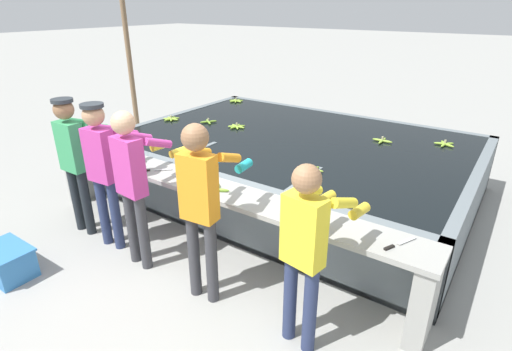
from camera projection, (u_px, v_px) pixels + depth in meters
ground_plane at (195, 258)px, 4.42m from camera, size 80.00×80.00×0.00m
wash_tank at (293, 165)px, 5.89m from camera, size 4.84×3.45×0.82m
work_ledge at (206, 203)px, 4.35m from camera, size 4.84×0.45×0.82m
worker_0 at (75, 154)px, 4.60m from camera, size 0.41×0.72×1.65m
worker_1 at (104, 163)px, 4.30m from camera, size 0.44×0.73×1.67m
worker_2 at (133, 177)px, 3.96m from camera, size 0.44×0.73×1.69m
worker_3 at (201, 198)px, 3.47m from camera, size 0.45×0.73×1.72m
worker_4 at (306, 243)px, 2.98m from camera, size 0.48×0.73×1.60m
banana_bunch_floating_0 at (208, 122)px, 6.44m from camera, size 0.24×0.24×0.08m
banana_bunch_floating_1 at (382, 141)px, 5.56m from camera, size 0.28×0.28×0.08m
banana_bunch_floating_2 at (311, 170)px, 4.58m from camera, size 0.28×0.28×0.08m
banana_bunch_floating_3 at (171, 119)px, 6.60m from camera, size 0.28×0.28×0.08m
banana_bunch_floating_4 at (445, 144)px, 5.42m from camera, size 0.28×0.27×0.08m
banana_bunch_floating_5 at (236, 101)px, 7.82m from camera, size 0.28×0.28×0.08m
banana_bunch_floating_6 at (237, 127)px, 6.19m from camera, size 0.28×0.28×0.08m
banana_bunch_ledge_0 at (216, 190)px, 4.09m from camera, size 0.27×0.27×0.08m
banana_bunch_ledge_1 at (193, 177)px, 4.37m from camera, size 0.28×0.28×0.08m
knife_0 at (395, 245)px, 3.17m from camera, size 0.17×0.33×0.02m
knife_1 at (152, 170)px, 4.59m from camera, size 0.28×0.26×0.02m
crate at (7, 262)px, 4.09m from camera, size 0.55×0.39×0.32m
support_post_left at (130, 64)px, 7.13m from camera, size 0.09×0.09×3.20m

